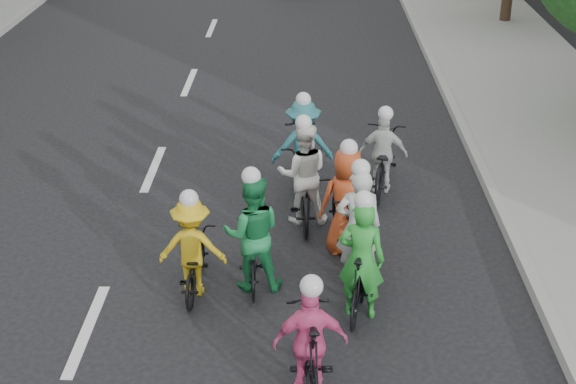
{
  "coord_description": "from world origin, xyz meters",
  "views": [
    {
      "loc": [
        2.81,
        -8.47,
        6.25
      ],
      "look_at": [
        2.57,
        2.08,
        1.0
      ],
      "focal_mm": 50.0,
      "sensor_mm": 36.0,
      "label": 1
    }
  ],
  "objects_px": {
    "cyclist_4": "(346,212)",
    "cyclist_7": "(303,152)",
    "cyclist_3": "(310,348)",
    "cyclist_2": "(193,254)",
    "cyclist_8": "(383,159)",
    "cyclist_5": "(361,271)",
    "cyclist_1": "(253,241)",
    "cyclist_6": "(303,183)",
    "cyclist_0": "(357,241)"
  },
  "relations": [
    {
      "from": "cyclist_5",
      "to": "cyclist_8",
      "type": "relative_size",
      "value": 0.91
    },
    {
      "from": "cyclist_1",
      "to": "cyclist_4",
      "type": "xyz_separation_m",
      "value": [
        1.34,
        1.04,
        -0.07
      ]
    },
    {
      "from": "cyclist_2",
      "to": "cyclist_3",
      "type": "xyz_separation_m",
      "value": [
        1.61,
        -2.07,
        0.02
      ]
    },
    {
      "from": "cyclist_1",
      "to": "cyclist_6",
      "type": "distance_m",
      "value": 2.09
    },
    {
      "from": "cyclist_3",
      "to": "cyclist_7",
      "type": "distance_m",
      "value": 5.35
    },
    {
      "from": "cyclist_4",
      "to": "cyclist_6",
      "type": "xyz_separation_m",
      "value": [
        -0.66,
        0.94,
        0.02
      ]
    },
    {
      "from": "cyclist_5",
      "to": "cyclist_7",
      "type": "distance_m",
      "value": 3.82
    },
    {
      "from": "cyclist_5",
      "to": "cyclist_7",
      "type": "relative_size",
      "value": 0.94
    },
    {
      "from": "cyclist_3",
      "to": "cyclist_5",
      "type": "relative_size",
      "value": 0.97
    },
    {
      "from": "cyclist_1",
      "to": "cyclist_3",
      "type": "bearing_deg",
      "value": 106.54
    },
    {
      "from": "cyclist_1",
      "to": "cyclist_3",
      "type": "xyz_separation_m",
      "value": [
        0.8,
        -2.24,
        -0.1
      ]
    },
    {
      "from": "cyclist_7",
      "to": "cyclist_6",
      "type": "bearing_deg",
      "value": 82.54
    },
    {
      "from": "cyclist_1",
      "to": "cyclist_5",
      "type": "distance_m",
      "value": 1.59
    },
    {
      "from": "cyclist_2",
      "to": "cyclist_3",
      "type": "distance_m",
      "value": 2.62
    },
    {
      "from": "cyclist_5",
      "to": "cyclist_8",
      "type": "distance_m",
      "value": 3.8
    },
    {
      "from": "cyclist_2",
      "to": "cyclist_8",
      "type": "distance_m",
      "value": 4.38
    },
    {
      "from": "cyclist_4",
      "to": "cyclist_7",
      "type": "bearing_deg",
      "value": -83.19
    },
    {
      "from": "cyclist_3",
      "to": "cyclist_8",
      "type": "distance_m",
      "value": 5.51
    },
    {
      "from": "cyclist_0",
      "to": "cyclist_8",
      "type": "height_order",
      "value": "cyclist_0"
    },
    {
      "from": "cyclist_2",
      "to": "cyclist_4",
      "type": "relative_size",
      "value": 0.83
    },
    {
      "from": "cyclist_6",
      "to": "cyclist_8",
      "type": "distance_m",
      "value": 1.8
    },
    {
      "from": "cyclist_0",
      "to": "cyclist_1",
      "type": "xyz_separation_m",
      "value": [
        -1.46,
        -0.21,
        0.1
      ]
    },
    {
      "from": "cyclist_5",
      "to": "cyclist_8",
      "type": "height_order",
      "value": "cyclist_5"
    },
    {
      "from": "cyclist_0",
      "to": "cyclist_1",
      "type": "relative_size",
      "value": 1.02
    },
    {
      "from": "cyclist_3",
      "to": "cyclist_4",
      "type": "bearing_deg",
      "value": -105.33
    },
    {
      "from": "cyclist_4",
      "to": "cyclist_5",
      "type": "distance_m",
      "value": 1.66
    },
    {
      "from": "cyclist_1",
      "to": "cyclist_8",
      "type": "distance_m",
      "value": 3.75
    },
    {
      "from": "cyclist_2",
      "to": "cyclist_6",
      "type": "distance_m",
      "value": 2.61
    },
    {
      "from": "cyclist_8",
      "to": "cyclist_2",
      "type": "bearing_deg",
      "value": 59.69
    },
    {
      "from": "cyclist_2",
      "to": "cyclist_1",
      "type": "bearing_deg",
      "value": -167.46
    },
    {
      "from": "cyclist_4",
      "to": "cyclist_3",
      "type": "bearing_deg",
      "value": 69.63
    },
    {
      "from": "cyclist_8",
      "to": "cyclist_7",
      "type": "bearing_deg",
      "value": 11.4
    },
    {
      "from": "cyclist_0",
      "to": "cyclist_6",
      "type": "xyz_separation_m",
      "value": [
        -0.78,
        1.76,
        0.04
      ]
    },
    {
      "from": "cyclist_6",
      "to": "cyclist_8",
      "type": "bearing_deg",
      "value": -143.17
    },
    {
      "from": "cyclist_2",
      "to": "cyclist_8",
      "type": "bearing_deg",
      "value": -130.2
    },
    {
      "from": "cyclist_3",
      "to": "cyclist_6",
      "type": "height_order",
      "value": "cyclist_6"
    },
    {
      "from": "cyclist_2",
      "to": "cyclist_7",
      "type": "xyz_separation_m",
      "value": [
        1.49,
        3.28,
        0.12
      ]
    },
    {
      "from": "cyclist_1",
      "to": "cyclist_6",
      "type": "relative_size",
      "value": 0.93
    },
    {
      "from": "cyclist_3",
      "to": "cyclist_4",
      "type": "height_order",
      "value": "cyclist_4"
    },
    {
      "from": "cyclist_4",
      "to": "cyclist_7",
      "type": "xyz_separation_m",
      "value": [
        -0.67,
        2.08,
        0.07
      ]
    },
    {
      "from": "cyclist_7",
      "to": "cyclist_2",
      "type": "bearing_deg",
      "value": 57.68
    },
    {
      "from": "cyclist_5",
      "to": "cyclist_8",
      "type": "xyz_separation_m",
      "value": [
        0.6,
        3.75,
        -0.07
      ]
    },
    {
      "from": "cyclist_4",
      "to": "cyclist_7",
      "type": "relative_size",
      "value": 0.98
    },
    {
      "from": "cyclist_1",
      "to": "cyclist_8",
      "type": "height_order",
      "value": "cyclist_1"
    },
    {
      "from": "cyclist_1",
      "to": "cyclist_2",
      "type": "xyz_separation_m",
      "value": [
        -0.82,
        -0.17,
        -0.12
      ]
    },
    {
      "from": "cyclist_2",
      "to": "cyclist_8",
      "type": "relative_size",
      "value": 0.79
    },
    {
      "from": "cyclist_5",
      "to": "cyclist_7",
      "type": "xyz_separation_m",
      "value": [
        -0.78,
        3.74,
        0.07
      ]
    },
    {
      "from": "cyclist_8",
      "to": "cyclist_1",
      "type": "bearing_deg",
      "value": 67.44
    },
    {
      "from": "cyclist_1",
      "to": "cyclist_4",
      "type": "height_order",
      "value": "cyclist_1"
    },
    {
      "from": "cyclist_2",
      "to": "cyclist_8",
      "type": "xyz_separation_m",
      "value": [
        2.88,
        3.3,
        -0.02
      ]
    }
  ]
}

